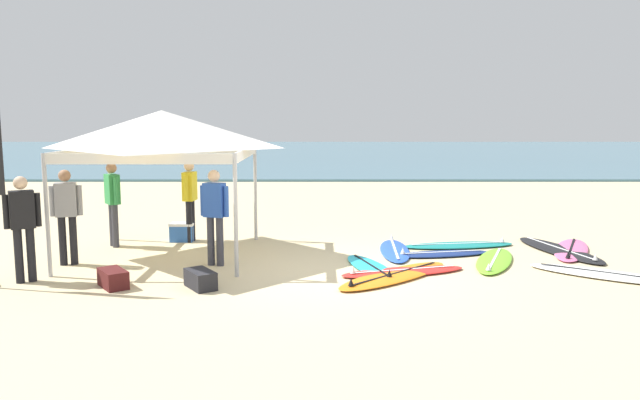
{
  "coord_description": "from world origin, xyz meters",
  "views": [
    {
      "loc": [
        -0.24,
        -10.26,
        2.65
      ],
      "look_at": [
        -0.25,
        1.82,
        1.0
      ],
      "focal_mm": 34.69,
      "sensor_mm": 36.0,
      "label": 1
    }
  ],
  "objects": [
    {
      "name": "surfboard_lime",
      "position": [
        2.94,
        0.73,
        0.04
      ],
      "size": [
        1.37,
        2.26,
        0.19
      ],
      "color": "#7AD12D",
      "rests_on": "ground"
    },
    {
      "name": "person_yellow",
      "position": [
        -2.98,
        2.64,
        0.99
      ],
      "size": [
        0.26,
        0.55,
        1.71
      ],
      "color": "black",
      "rests_on": "ground"
    },
    {
      "name": "surfboard_orange",
      "position": [
        0.99,
        -0.33,
        0.04
      ],
      "size": [
        2.34,
        2.3,
        0.19
      ],
      "color": "orange",
      "rests_on": "ground"
    },
    {
      "name": "cooler_box",
      "position": [
        -3.17,
        2.67,
        0.2
      ],
      "size": [
        0.5,
        0.36,
        0.39
      ],
      "color": "#2D60B7",
      "rests_on": "ground"
    },
    {
      "name": "surfboard_blue",
      "position": [
        1.22,
        1.59,
        0.04
      ],
      "size": [
        0.66,
        2.11,
        0.19
      ],
      "color": "blue",
      "rests_on": "ground"
    },
    {
      "name": "person_black",
      "position": [
        -4.96,
        -0.6,
        0.99
      ],
      "size": [
        0.49,
        0.37,
        1.71
      ],
      "color": "black",
      "rests_on": "ground"
    },
    {
      "name": "surfboard_black",
      "position": [
        4.47,
        1.63,
        0.04
      ],
      "size": [
        1.3,
        2.64,
        0.19
      ],
      "color": "black",
      "rests_on": "ground"
    },
    {
      "name": "surfboard_white",
      "position": [
        4.54,
        -0.27,
        0.04
      ],
      "size": [
        2.46,
        1.98,
        0.19
      ],
      "color": "white",
      "rests_on": "ground"
    },
    {
      "name": "gear_bag_near_tent",
      "position": [
        -2.09,
        -0.95,
        0.14
      ],
      "size": [
        0.6,
        0.68,
        0.28
      ],
      "primitive_type": "cube",
      "rotation": [
        0.0,
        0.0,
        2.16
      ],
      "color": "#232328",
      "rests_on": "ground"
    },
    {
      "name": "surfboard_pink",
      "position": [
        4.71,
        1.65,
        0.04
      ],
      "size": [
        1.55,
        2.34,
        0.19
      ],
      "color": "pink",
      "rests_on": "ground"
    },
    {
      "name": "person_blue",
      "position": [
        -2.1,
        0.52,
        0.99
      ],
      "size": [
        0.53,
        0.32,
        1.71
      ],
      "color": "#383842",
      "rests_on": "ground"
    },
    {
      "name": "person_green",
      "position": [
        -4.44,
        2.12,
        0.99
      ],
      "size": [
        0.39,
        0.46,
        1.71
      ],
      "color": "#383842",
      "rests_on": "ground"
    },
    {
      "name": "gear_bag_by_pole",
      "position": [
        -3.46,
        -0.9,
        0.14
      ],
      "size": [
        0.61,
        0.67,
        0.28
      ],
      "primitive_type": "cube",
      "rotation": [
        0.0,
        0.0,
        2.2
      ],
      "color": "#4C1919",
      "rests_on": "ground"
    },
    {
      "name": "surfboard_cyan",
      "position": [
        0.65,
        0.23,
        0.04
      ],
      "size": [
        1.07,
        2.03,
        0.19
      ],
      "color": "#23B2CC",
      "rests_on": "ground"
    },
    {
      "name": "surfboard_red",
      "position": [
        1.16,
        -0.07,
        0.04
      ],
      "size": [
        2.28,
        1.17,
        0.19
      ],
      "color": "red",
      "rests_on": "ground"
    },
    {
      "name": "person_grey",
      "position": [
        -4.74,
        0.57,
        0.99
      ],
      "size": [
        0.53,
        0.31,
        1.71
      ],
      "color": "black",
      "rests_on": "ground"
    },
    {
      "name": "sea",
      "position": [
        0.0,
        32.54,
        0.05
      ],
      "size": [
        80.0,
        36.0,
        0.1
      ],
      "primitive_type": "cube",
      "color": "teal",
      "rests_on": "ground"
    },
    {
      "name": "surfboard_navy",
      "position": [
        2.08,
        1.29,
        0.04
      ],
      "size": [
        1.96,
        0.87,
        0.19
      ],
      "color": "navy",
      "rests_on": "ground"
    },
    {
      "name": "ground_plane",
      "position": [
        0.0,
        0.0,
        0.0
      ],
      "size": [
        80.0,
        80.0,
        0.0
      ],
      "primitive_type": "plane",
      "color": "beige"
    },
    {
      "name": "canopy_tent",
      "position": [
        -3.17,
        1.28,
        2.39
      ],
      "size": [
        3.22,
        3.22,
        2.75
      ],
      "color": "#B7B7BC",
      "rests_on": "ground"
    },
    {
      "name": "surfboard_teal",
      "position": [
        2.59,
        2.09,
        0.04
      ],
      "size": [
        2.37,
        0.95,
        0.19
      ],
      "color": "#19847F",
      "rests_on": "ground"
    }
  ]
}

